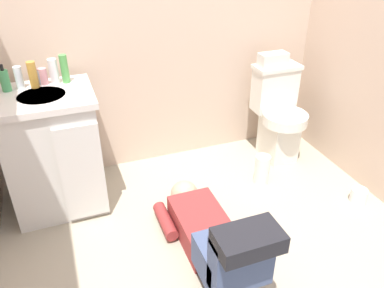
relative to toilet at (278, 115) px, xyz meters
name	(u,v)px	position (x,y,z in m)	size (l,w,h in m)	color
ground_plane	(216,244)	(-0.87, -0.78, -0.39)	(3.01, 3.15, 0.04)	#A49982
wall_back	(157,6)	(-0.87, 0.34, 0.83)	(2.67, 0.08, 2.40)	beige
toilet	(278,115)	(0.00, 0.00, 0.00)	(0.36, 0.46, 0.75)	silver
vanity_cabinet	(54,151)	(-1.71, -0.05, 0.05)	(0.60, 0.53, 0.82)	silver
faucet	(39,78)	(-1.72, 0.10, 0.50)	(0.02, 0.02, 0.10)	silver
person_plumber	(213,236)	(-0.94, -0.89, -0.19)	(0.38, 1.06, 0.52)	maroon
tissue_box	(273,59)	(-0.05, 0.09, 0.43)	(0.22, 0.11, 0.10)	silver
soap_dispenser	(5,80)	(-1.91, 0.08, 0.52)	(0.06, 0.06, 0.17)	#48A461
bottle_clear	(19,77)	(-1.83, 0.10, 0.52)	(0.05, 0.05, 0.14)	silver
bottle_amber	(33,75)	(-1.75, 0.08, 0.53)	(0.05, 0.05, 0.16)	#C28B35
bottle_pink	(43,76)	(-1.69, 0.11, 0.50)	(0.06, 0.06, 0.11)	pink
bottle_white	(54,71)	(-1.62, 0.11, 0.53)	(0.06, 0.06, 0.16)	white
bottle_green	(65,69)	(-1.56, 0.10, 0.54)	(0.05, 0.05, 0.18)	#4E9C4A
paper_towel_roll	(262,169)	(-0.30, -0.32, -0.26)	(0.11, 0.11, 0.23)	white
toilet_paper_roll	(358,195)	(0.22, -0.76, -0.32)	(0.11, 0.11, 0.10)	white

